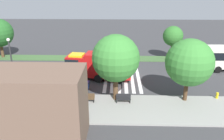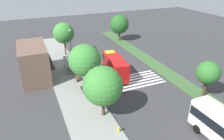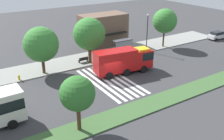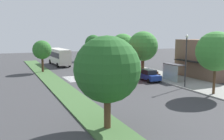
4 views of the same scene
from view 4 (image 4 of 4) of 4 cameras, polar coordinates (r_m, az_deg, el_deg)
The scene contains 20 objects.
ground_plane at distance 40.71m, azimuth -2.23°, elevation -1.71°, with size 120.00×120.00×0.00m, color #38383A.
sidewalk at distance 45.03m, azimuth 8.98°, elevation -0.74°, with size 60.00×5.95×0.14m, color gray.
median_strip at distance 38.48m, azimuth -13.30°, elevation -2.40°, with size 60.00×3.00×0.14m, color #3D6033.
crosswalk at distance 41.30m, azimuth -2.57°, elevation -1.55°, with size 4.95×11.64×0.01m.
fire_truck at distance 38.49m, azimuth 1.15°, elevation 0.80°, with size 9.25×3.58×3.69m.
parked_car_west at distance 58.41m, azimuth -3.78°, elevation 2.17°, with size 4.30×2.20×1.60m.
parked_car_mid at distance 38.03m, azimuth 8.33°, elevation -1.15°, with size 4.30×2.08×1.73m.
transit_bus at distance 57.19m, azimuth -11.94°, elevation 3.22°, with size 10.59×3.08×3.68m.
bus_stop_shelter at distance 38.19m, azimuth 13.47°, elevation 0.27°, with size 3.50×1.40×2.46m.
bench_near_shelter at distance 41.56m, azimuth 10.01°, elevation -0.79°, with size 1.60×0.50×0.90m.
bench_west_of_shelter at distance 44.85m, azimuth 7.17°, elevation -0.07°, with size 1.60×0.50×0.90m.
street_lamp at distance 33.90m, azimuth 16.49°, elevation 2.92°, with size 0.36×0.36×6.77m.
storefront_building at distance 42.47m, azimuth 20.17°, elevation 2.36°, with size 8.92×5.26×6.10m.
sidewalk_tree_far_west at distance 65.84m, azimuth -4.27°, elevation 6.09°, with size 4.37×4.37×6.59m.
sidewalk_tree_west at distance 50.09m, azimuth 2.46°, elevation 5.38°, with size 5.04×5.04×6.91m.
sidewalk_tree_center at distance 43.32m, azimuth 7.07°, elevation 5.38°, with size 5.07×5.07×7.33m.
sidewalk_tree_far_east at distance 30.86m, azimuth 22.56°, elevation 3.93°, with size 4.52×4.52×7.20m.
median_tree_far_west at distance 47.12m, azimuth -15.64°, elevation 4.42°, with size 3.41×3.41×5.72m.
median_tree_west at distance 18.03m, azimuth -1.09°, elevation 0.11°, with size 4.87×4.87×6.82m.
fire_hydrant at distance 53.60m, azimuth 0.16°, elevation 1.26°, with size 0.28×0.28×0.70m, color gold.
Camera 4 is at (37.19, -14.96, 7.09)m, focal length 40.19 mm.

